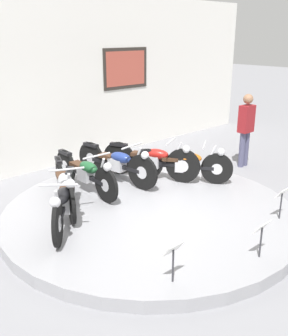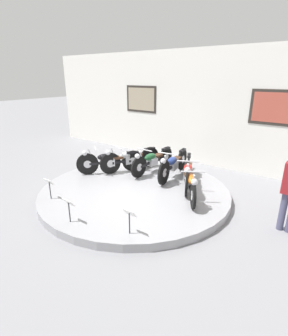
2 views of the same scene
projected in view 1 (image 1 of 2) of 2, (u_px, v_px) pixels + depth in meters
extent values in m
plane|color=gray|center=(150.00, 218.00, 6.61)|extent=(60.00, 60.00, 0.00)
cylinder|color=#99999E|center=(150.00, 213.00, 6.58)|extent=(4.84, 4.84, 0.18)
cube|color=white|center=(37.00, 84.00, 8.44)|extent=(14.00, 0.20, 3.82)
cube|color=#2D2823|center=(126.00, 68.00, 9.84)|extent=(1.40, 0.02, 1.00)
cube|color=#B24C3D|center=(126.00, 68.00, 9.84)|extent=(1.24, 0.02, 0.84)
cylinder|color=black|center=(58.00, 224.00, 5.30)|extent=(0.46, 0.53, 0.64)
cylinder|color=silver|center=(58.00, 224.00, 5.30)|extent=(0.19, 0.21, 0.23)
cylinder|color=black|center=(71.00, 187.00, 6.58)|extent=(0.46, 0.53, 0.64)
cylinder|color=silver|center=(71.00, 187.00, 6.58)|extent=(0.19, 0.21, 0.23)
cube|color=black|center=(65.00, 203.00, 5.94)|extent=(0.85, 1.00, 0.07)
cube|color=silver|center=(64.00, 203.00, 5.89)|extent=(0.36, 0.37, 0.24)
ellipsoid|color=black|center=(63.00, 196.00, 5.75)|extent=(0.48, 0.51, 0.20)
cube|color=#472D1E|center=(66.00, 189.00, 6.10)|extent=(0.36, 0.37, 0.07)
cube|color=black|center=(70.00, 171.00, 6.49)|extent=(0.31, 0.34, 0.06)
cylinder|color=silver|center=(58.00, 205.00, 5.38)|extent=(0.19, 0.22, 0.54)
cylinder|color=silver|center=(58.00, 185.00, 5.39)|extent=(0.43, 0.37, 0.03)
sphere|color=silver|center=(55.00, 202.00, 5.13)|extent=(0.15, 0.15, 0.15)
cylinder|color=black|center=(71.00, 203.00, 5.93)|extent=(0.31, 0.61, 0.64)
cylinder|color=silver|center=(71.00, 203.00, 5.93)|extent=(0.15, 0.23, 0.23)
cylinder|color=black|center=(59.00, 174.00, 7.14)|extent=(0.31, 0.61, 0.64)
cylinder|color=silver|center=(59.00, 174.00, 7.14)|extent=(0.15, 0.23, 0.23)
cube|color=black|center=(65.00, 188.00, 6.53)|extent=(0.57, 1.16, 0.07)
cube|color=silver|center=(65.00, 187.00, 6.49)|extent=(0.31, 0.37, 0.24)
ellipsoid|color=#B2B5BA|center=(65.00, 180.00, 6.35)|extent=(0.40, 0.53, 0.20)
cube|color=#472D1E|center=(62.00, 175.00, 6.68)|extent=(0.31, 0.37, 0.07)
cube|color=black|center=(58.00, 160.00, 7.05)|extent=(0.24, 0.37, 0.06)
cylinder|color=silver|center=(69.00, 188.00, 6.00)|extent=(0.14, 0.25, 0.54)
cylinder|color=silver|center=(67.00, 169.00, 6.01)|extent=(0.51, 0.25, 0.03)
sphere|color=silver|center=(70.00, 184.00, 5.76)|extent=(0.15, 0.15, 0.15)
cylinder|color=black|center=(106.00, 185.00, 6.67)|extent=(0.08, 0.63, 0.62)
cylinder|color=silver|center=(106.00, 185.00, 6.67)|extent=(0.07, 0.22, 0.22)
cylinder|color=black|center=(66.00, 166.00, 7.64)|extent=(0.08, 0.63, 0.62)
cylinder|color=silver|center=(66.00, 166.00, 7.64)|extent=(0.07, 0.22, 0.22)
cube|color=black|center=(85.00, 175.00, 7.15)|extent=(0.12, 1.24, 0.07)
cube|color=silver|center=(86.00, 174.00, 7.12)|extent=(0.21, 0.33, 0.24)
ellipsoid|color=#1E562D|center=(88.00, 167.00, 6.99)|extent=(0.24, 0.49, 0.20)
cube|color=#472D1E|center=(78.00, 165.00, 7.26)|extent=(0.21, 0.33, 0.07)
cube|color=black|center=(65.00, 153.00, 7.55)|extent=(0.11, 0.36, 0.06)
cylinder|color=silver|center=(101.00, 172.00, 6.71)|extent=(0.05, 0.25, 0.54)
cylinder|color=silver|center=(97.00, 156.00, 6.70)|extent=(0.54, 0.05, 0.03)
sphere|color=silver|center=(108.00, 167.00, 6.51)|extent=(0.15, 0.15, 0.15)
cylinder|color=black|center=(142.00, 172.00, 7.20)|extent=(0.15, 0.67, 0.67)
cylinder|color=silver|center=(142.00, 172.00, 7.20)|extent=(0.10, 0.24, 0.23)
cylinder|color=black|center=(91.00, 158.00, 8.01)|extent=(0.15, 0.67, 0.67)
cylinder|color=silver|center=(91.00, 158.00, 8.01)|extent=(0.10, 0.24, 0.23)
cube|color=black|center=(116.00, 165.00, 7.61)|extent=(0.24, 1.24, 0.07)
cube|color=silver|center=(117.00, 164.00, 7.58)|extent=(0.24, 0.34, 0.24)
ellipsoid|color=navy|center=(121.00, 157.00, 7.47)|extent=(0.28, 0.51, 0.20)
cube|color=#472D1E|center=(107.00, 156.00, 7.69)|extent=(0.24, 0.34, 0.07)
cube|color=black|center=(91.00, 145.00, 7.92)|extent=(0.15, 0.37, 0.06)
cylinder|color=silver|center=(136.00, 160.00, 7.23)|extent=(0.08, 0.25, 0.54)
cylinder|color=silver|center=(132.00, 146.00, 7.21)|extent=(0.54, 0.11, 0.03)
sphere|color=silver|center=(145.00, 155.00, 7.06)|extent=(0.15, 0.15, 0.15)
cylinder|color=black|center=(183.00, 166.00, 7.55)|extent=(0.35, 0.63, 0.68)
cylinder|color=silver|center=(183.00, 166.00, 7.55)|extent=(0.16, 0.24, 0.24)
cylinder|color=black|center=(119.00, 158.00, 8.01)|extent=(0.35, 0.63, 0.68)
cylinder|color=silver|center=(119.00, 158.00, 8.01)|extent=(0.16, 0.24, 0.24)
cube|color=black|center=(150.00, 162.00, 7.78)|extent=(0.61, 1.15, 0.07)
cube|color=silver|center=(152.00, 161.00, 7.76)|extent=(0.32, 0.38, 0.24)
ellipsoid|color=red|center=(157.00, 154.00, 7.68)|extent=(0.41, 0.53, 0.20)
cube|color=#472D1E|center=(140.00, 154.00, 7.81)|extent=(0.32, 0.38, 0.07)
cube|color=black|center=(119.00, 145.00, 7.92)|extent=(0.25, 0.37, 0.06)
cylinder|color=silver|center=(176.00, 155.00, 7.54)|extent=(0.15, 0.24, 0.54)
cylinder|color=silver|center=(171.00, 141.00, 7.49)|extent=(0.50, 0.27, 0.03)
sphere|color=silver|center=(186.00, 149.00, 7.42)|extent=(0.15, 0.15, 0.15)
cylinder|color=black|center=(217.00, 169.00, 7.49)|extent=(0.39, 0.53, 0.61)
cylinder|color=silver|center=(217.00, 169.00, 7.49)|extent=(0.17, 0.21, 0.21)
cylinder|color=black|center=(148.00, 164.00, 7.78)|extent=(0.39, 0.53, 0.61)
cylinder|color=silver|center=(148.00, 164.00, 7.78)|extent=(0.17, 0.21, 0.21)
cube|color=black|center=(182.00, 166.00, 7.63)|extent=(0.76, 1.07, 0.07)
cube|color=silver|center=(184.00, 165.00, 7.62)|extent=(0.35, 0.38, 0.24)
ellipsoid|color=#D16619|center=(189.00, 158.00, 7.54)|extent=(0.45, 0.52, 0.20)
cube|color=#472D1E|center=(171.00, 159.00, 7.63)|extent=(0.35, 0.38, 0.07)
cube|color=black|center=(148.00, 151.00, 7.69)|extent=(0.29, 0.35, 0.06)
cylinder|color=silver|center=(210.00, 158.00, 7.46)|extent=(0.18, 0.23, 0.54)
cylinder|color=silver|center=(205.00, 145.00, 7.39)|extent=(0.46, 0.33, 0.03)
sphere|color=silver|center=(221.00, 152.00, 7.37)|extent=(0.15, 0.15, 0.15)
cylinder|color=#333338|center=(173.00, 266.00, 4.54)|extent=(0.02, 0.02, 0.42)
cube|color=white|center=(173.00, 249.00, 4.47)|extent=(0.26, 0.11, 0.15)
cylinder|color=#333338|center=(261.00, 242.00, 5.05)|extent=(0.02, 0.02, 0.42)
cube|color=white|center=(262.00, 227.00, 4.97)|extent=(0.26, 0.11, 0.15)
cylinder|color=#333338|center=(281.00, 206.00, 6.10)|extent=(0.02, 0.02, 0.42)
cube|color=white|center=(282.00, 193.00, 6.03)|extent=(0.26, 0.11, 0.15)
cylinder|color=#4C4C6B|center=(242.00, 150.00, 9.00)|extent=(0.13, 0.13, 0.81)
cylinder|color=#4C4C6B|center=(246.00, 148.00, 9.10)|extent=(0.13, 0.13, 0.81)
cube|color=maroon|center=(246.00, 119.00, 8.82)|extent=(0.36, 0.22, 0.61)
sphere|color=#9E7051|center=(248.00, 99.00, 8.67)|extent=(0.22, 0.22, 0.22)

